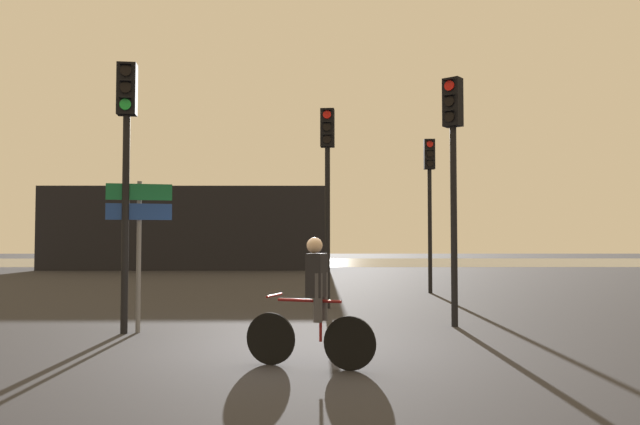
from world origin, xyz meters
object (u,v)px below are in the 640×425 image
at_px(cyclist, 314,302).
at_px(traffic_light_far_right, 430,186).
at_px(distant_building, 191,229).
at_px(traffic_light_near_right, 453,154).
at_px(traffic_light_center, 327,170).
at_px(direction_sign_post, 139,228).
at_px(traffic_light_near_left, 126,145).

bearing_deg(cyclist, traffic_light_far_right, 1.97).
height_order(distant_building, traffic_light_near_right, traffic_light_near_right).
distance_m(traffic_light_center, cyclist, 7.09).
relative_size(traffic_light_center, cyclist, 2.86).
distance_m(traffic_light_center, direction_sign_post, 5.19).
bearing_deg(traffic_light_near_right, cyclist, 93.55).
bearing_deg(cyclist, distant_building, 34.27).
distance_m(traffic_light_near_right, traffic_light_near_left, 5.85).
distance_m(direction_sign_post, cyclist, 4.32).
xyz_separation_m(distant_building, traffic_light_far_right, (10.19, -15.09, 1.02)).
distance_m(distant_building, cyclist, 26.76).
bearing_deg(direction_sign_post, traffic_light_near_right, 174.04).
distance_m(distant_building, direction_sign_post, 23.23).
height_order(direction_sign_post, cyclist, direction_sign_post).
distance_m(traffic_light_near_right, direction_sign_post, 5.80).
bearing_deg(traffic_light_near_right, traffic_light_center, -14.45).
height_order(distant_building, traffic_light_near_left, traffic_light_near_left).
xyz_separation_m(distant_building, traffic_light_near_right, (9.34, -22.21, 1.02)).
relative_size(traffic_light_near_left, traffic_light_far_right, 1.01).
distance_m(distant_building, traffic_light_near_left, 23.32).
bearing_deg(direction_sign_post, traffic_light_near_left, 12.14).
bearing_deg(traffic_light_near_right, distant_building, -28.58).
xyz_separation_m(traffic_light_near_right, direction_sign_post, (-5.58, -0.72, -1.38)).
bearing_deg(direction_sign_post, cyclist, 122.71).
height_order(traffic_light_far_right, direction_sign_post, traffic_light_far_right).
bearing_deg(traffic_light_near_right, traffic_light_near_left, 46.63).
xyz_separation_m(traffic_light_near_left, direction_sign_post, (0.21, 0.10, -1.41)).
relative_size(distant_building, cyclist, 9.21).
xyz_separation_m(distant_building, cyclist, (6.78, -25.85, -1.34)).
bearing_deg(cyclist, traffic_light_near_right, -15.49).
bearing_deg(traffic_light_far_right, direction_sign_post, 53.11).
xyz_separation_m(traffic_light_far_right, direction_sign_post, (-6.44, -7.83, -1.39)).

